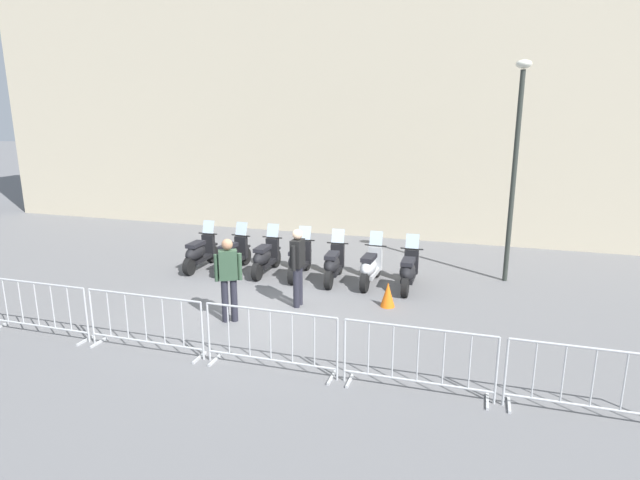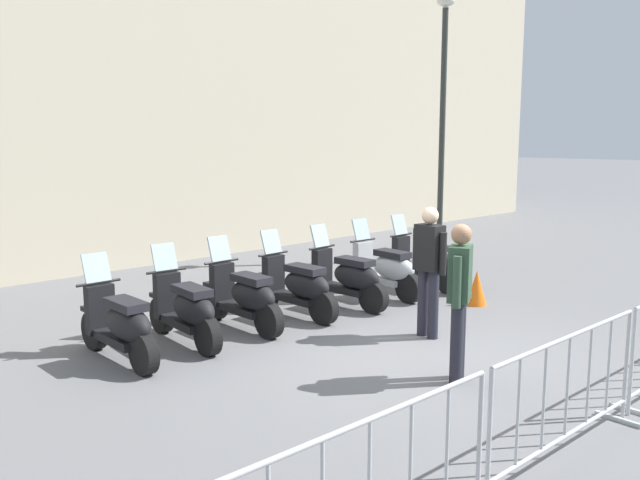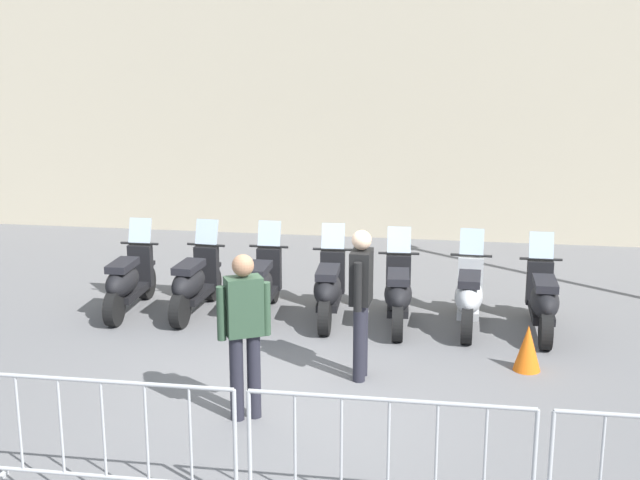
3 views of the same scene
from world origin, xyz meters
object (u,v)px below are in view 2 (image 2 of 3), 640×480
object	(u,v)px
motorcycle_5	(385,270)
officer_near_row_end	(459,293)
motorcycle_2	(244,297)
motorcycle_6	(424,263)
street_lamp	(443,103)
officer_mid_plaza	(429,264)
motorcycle_0	(120,325)
motorcycle_3	(297,287)
motorcycle_4	(346,278)
motorcycle_1	(186,310)
traffic_cone	(477,288)
barrier_segment_2	(567,397)

from	to	relation	value
motorcycle_5	officer_near_row_end	size ratio (longest dim) A/B	0.99
motorcycle_2	motorcycle_6	xyz separation A→B (m)	(3.66, -0.79, 0.00)
motorcycle_2	street_lamp	size ratio (longest dim) A/B	0.32
motorcycle_2	officer_mid_plaza	xyz separation A→B (m)	(1.21, -2.17, 0.53)
motorcycle_0	officer_mid_plaza	xyz separation A→B (m)	(3.07, -2.40, 0.53)
motorcycle_3	motorcycle_4	xyz separation A→B (m)	(0.91, -0.25, 0.00)
motorcycle_4	motorcycle_6	bearing A→B (deg)	-10.89
motorcycle_1	motorcycle_6	distance (m)	4.69
traffic_cone	motorcycle_6	bearing A→B (deg)	67.43
motorcycle_0	motorcycle_5	size ratio (longest dim) A/B	1.00
motorcycle_1	motorcycle_3	world-z (taller)	same
motorcycle_3	officer_mid_plaza	world-z (taller)	officer_mid_plaza
motorcycle_6	officer_mid_plaza	world-z (taller)	officer_mid_plaza
motorcycle_4	traffic_cone	bearing A→B (deg)	-49.35
motorcycle_1	motorcycle_4	size ratio (longest dim) A/B	0.99
motorcycle_1	motorcycle_6	bearing A→B (deg)	-11.29
traffic_cone	motorcycle_5	bearing A→B (deg)	106.17
motorcycle_6	officer_mid_plaza	distance (m)	2.87
motorcycle_5	street_lamp	distance (m)	4.45
officer_near_row_end	motorcycle_4	bearing A→B (deg)	55.83
motorcycle_6	motorcycle_0	bearing A→B (deg)	169.50
motorcycle_3	street_lamp	xyz separation A→B (m)	(5.22, 0.36, 2.80)
motorcycle_0	officer_near_row_end	bearing A→B (deg)	-61.92
street_lamp	officer_mid_plaza	distance (m)	5.91
motorcycle_2	motorcycle_0	bearing A→B (deg)	172.87
motorcycle_6	barrier_segment_2	world-z (taller)	motorcycle_6
officer_mid_plaza	officer_near_row_end	bearing A→B (deg)	-140.70
motorcycle_1	motorcycle_4	distance (m)	2.82
motorcycle_3	officer_near_row_end	world-z (taller)	officer_near_row_end
motorcycle_4	traffic_cone	xyz separation A→B (m)	(1.34, -1.56, -0.18)
motorcycle_2	traffic_cone	world-z (taller)	motorcycle_2
motorcycle_2	barrier_segment_2	xyz separation A→B (m)	(-1.13, -4.69, 0.07)
motorcycle_5	street_lamp	world-z (taller)	street_lamp
motorcycle_2	motorcycle_6	size ratio (longest dim) A/B	1.00
motorcycle_5	traffic_cone	world-z (taller)	motorcycle_5
motorcycle_2	street_lamp	distance (m)	6.75
motorcycle_3	motorcycle_5	size ratio (longest dim) A/B	1.01
motorcycle_3	officer_near_row_end	xyz separation A→B (m)	(-0.96, -3.00, 0.53)
motorcycle_0	traffic_cone	xyz separation A→B (m)	(5.03, -2.23, -0.18)
traffic_cone	motorcycle_1	bearing A→B (deg)	152.65
motorcycle_5	barrier_segment_2	distance (m)	5.66
motorcycle_5	officer_mid_plaza	bearing A→B (deg)	-133.87
motorcycle_0	barrier_segment_2	bearing A→B (deg)	-81.58
motorcycle_5	barrier_segment_2	bearing A→B (deg)	-133.30
motorcycle_0	motorcycle_5	distance (m)	4.68
motorcycle_1	officer_near_row_end	world-z (taller)	officer_near_row_end
motorcycle_6	traffic_cone	xyz separation A→B (m)	(-0.50, -1.20, -0.18)
motorcycle_5	officer_near_row_end	world-z (taller)	officer_near_row_end
motorcycle_3	barrier_segment_2	size ratio (longest dim) A/B	0.76
street_lamp	officer_mid_plaza	bearing A→B (deg)	-154.60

